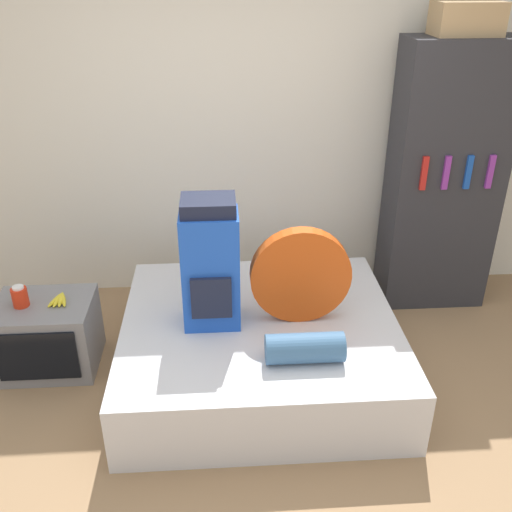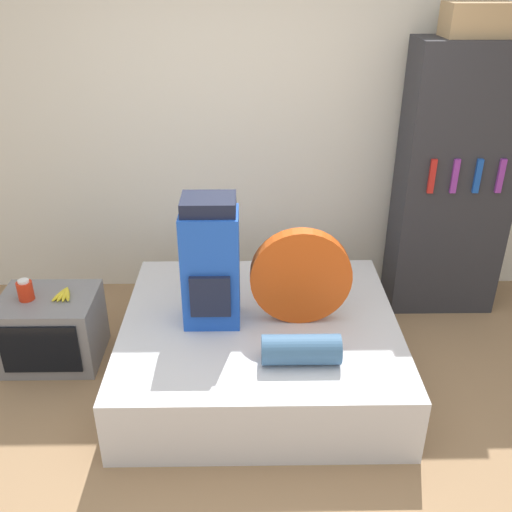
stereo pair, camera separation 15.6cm
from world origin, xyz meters
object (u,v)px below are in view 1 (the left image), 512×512
Objects in this scene: tent_bag at (300,275)px; canister at (20,297)px; sleeping_roll at (305,348)px; bookshelf at (444,180)px; backpack at (211,265)px; television at (47,335)px; cardboard_box at (467,19)px.

tent_bag is 1.77m from canister.
sleeping_roll is 1.84m from bookshelf.
canister is at bearing 160.79° from sleeping_roll.
television is (-1.09, 0.17, -0.58)m from backpack.
bookshelf is 1.09m from cardboard_box.
cardboard_box reaches higher than tent_bag.
cardboard_box reaches higher than television.
sleeping_roll is 1.82m from canister.
tent_bag is 1.71m from television.
backpack is 1.32× the size of tent_bag.
cardboard_box reaches higher than sleeping_roll.
backpack reaches higher than tent_bag.
canister is 0.33× the size of cardboard_box.
canister reaches higher than sleeping_roll.
cardboard_box is at bearing 37.74° from tent_bag.
bookshelf reaches higher than television.
tent_bag is at bearing 86.41° from sleeping_roll.
television is at bearing 3.95° from canister.
backpack is at bearing -7.79° from canister.
cardboard_box reaches higher than bookshelf.
backpack reaches higher than television.
backpack reaches higher than canister.
bookshelf is 4.63× the size of cardboard_box.
sleeping_roll reaches higher than television.
cardboard_box is (2.90, 0.72, 1.54)m from canister.
tent_bag is at bearing -0.72° from backpack.
television is 3.42m from cardboard_box.
tent_bag is at bearing -142.97° from bookshelf.
television is 4.41× the size of canister.
backpack is 1.93m from bookshelf.
canister is (-1.72, 0.60, 0.04)m from sleeping_roll.
sleeping_roll is at bearing -131.82° from cardboard_box.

